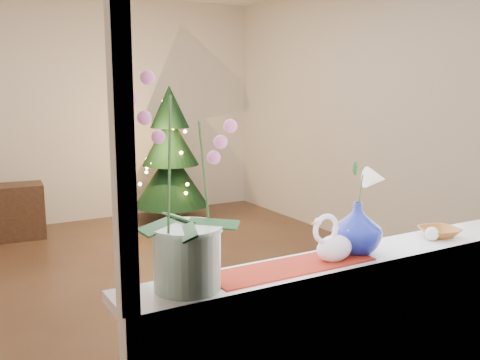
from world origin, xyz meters
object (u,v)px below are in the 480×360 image
(blue_vase, at_px, (357,224))
(amber_dish, at_px, (440,233))
(orchid_pot, at_px, (186,184))
(xmas_tree, at_px, (171,154))
(paperweight, at_px, (432,234))
(swan, at_px, (335,238))
(side_table, at_px, (5,212))

(blue_vase, bearing_deg, amber_dish, -0.85)
(orchid_pot, distance_m, amber_dish, 1.36)
(orchid_pot, height_order, xmas_tree, orchid_pot)
(blue_vase, bearing_deg, paperweight, -4.60)
(swan, bearing_deg, amber_dish, -9.72)
(xmas_tree, bearing_deg, blue_vase, -102.22)
(amber_dish, bearing_deg, paperweight, -162.63)
(orchid_pot, distance_m, side_table, 4.55)
(paperweight, relative_size, amber_dish, 0.42)
(blue_vase, relative_size, paperweight, 3.98)
(swan, relative_size, xmas_tree, 0.14)
(amber_dish, xyz_separation_m, side_table, (-1.45, 4.43, -0.64))
(paperweight, relative_size, side_table, 0.08)
(amber_dish, bearing_deg, side_table, 108.16)
(amber_dish, distance_m, side_table, 4.70)
(blue_vase, relative_size, amber_dish, 1.69)
(orchid_pot, bearing_deg, xmas_tree, 68.17)
(xmas_tree, bearing_deg, orchid_pot, -111.83)
(orchid_pot, distance_m, xmas_tree, 4.68)
(side_table, bearing_deg, paperweight, -67.84)
(blue_vase, xyz_separation_m, amber_dish, (0.51, -0.01, -0.11))
(blue_vase, height_order, paperweight, blue_vase)
(orchid_pot, relative_size, side_table, 0.96)
(swan, xyz_separation_m, side_table, (-0.78, 4.46, -0.72))
(swan, relative_size, paperweight, 3.52)
(swan, bearing_deg, xmas_tree, 63.73)
(side_table, bearing_deg, blue_vase, -72.91)
(blue_vase, relative_size, xmas_tree, 0.15)
(orchid_pot, bearing_deg, side_table, 91.80)
(swan, relative_size, amber_dish, 1.49)
(orchid_pot, xyz_separation_m, blue_vase, (0.80, 0.02, -0.25))
(orchid_pot, height_order, side_table, orchid_pot)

